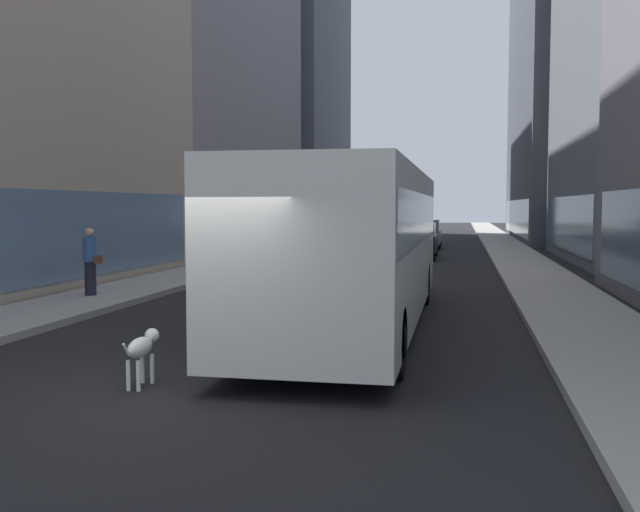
{
  "coord_description": "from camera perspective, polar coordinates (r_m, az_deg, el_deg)",
  "views": [
    {
      "loc": [
        3.22,
        -8.58,
        2.39
      ],
      "look_at": [
        0.48,
        5.33,
        1.4
      ],
      "focal_mm": 40.32,
      "sensor_mm": 36.0,
      "label": 1
    }
  ],
  "objects": [
    {
      "name": "building_left_mid",
      "position": [
        42.41,
        -10.65,
        18.21
      ],
      "size": [
        8.14,
        22.15,
        25.7
      ],
      "color": "slate",
      "rests_on": "ground"
    },
    {
      "name": "dalmatian_dog",
      "position": [
        9.88,
        -13.93,
        -7.08
      ],
      "size": [
        0.22,
        0.96,
        0.72
      ],
      "color": "white",
      "rests_on": "ground"
    },
    {
      "name": "sidewalk_left",
      "position": [
        44.55,
        -0.42,
        1.02
      ],
      "size": [
        2.4,
        110.0,
        0.15
      ],
      "primitive_type": "cube",
      "color": "gray",
      "rests_on": "ground"
    },
    {
      "name": "building_left_far",
      "position": [
        62.43,
        -3.13,
        13.84
      ],
      "size": [
        9.32,
        17.38,
        26.14
      ],
      "color": "#4C515B",
      "rests_on": "ground"
    },
    {
      "name": "transit_bus",
      "position": [
        14.15,
        2.93,
        1.51
      ],
      "size": [
        2.78,
        11.53,
        3.05
      ],
      "color": "silver",
      "rests_on": "ground"
    },
    {
      "name": "sidewalk_right",
      "position": [
        43.71,
        14.38,
        0.84
      ],
      "size": [
        2.4,
        110.0,
        0.15
      ],
      "primitive_type": "cube",
      "color": "#9E9991",
      "rests_on": "ground"
    },
    {
      "name": "ground_plane",
      "position": [
        43.77,
        6.91,
        0.84
      ],
      "size": [
        120.0,
        120.0,
        0.0
      ],
      "primitive_type": "plane",
      "color": "black"
    },
    {
      "name": "car_blue_hatchback",
      "position": [
        40.47,
        2.58,
        1.78
      ],
      "size": [
        1.73,
        4.73,
        1.62
      ],
      "color": "#4C6BB7",
      "rests_on": "ground"
    },
    {
      "name": "building_right_far",
      "position": [
        55.47,
        20.77,
        16.91
      ],
      "size": [
        9.73,
        23.06,
        30.06
      ],
      "color": "#4C515B",
      "rests_on": "ground"
    },
    {
      "name": "car_yellow_taxi",
      "position": [
        25.4,
        1.1,
        0.46
      ],
      "size": [
        1.82,
        4.13,
        1.62
      ],
      "color": "yellow",
      "rests_on": "ground"
    },
    {
      "name": "car_black_suv",
      "position": [
        32.82,
        7.61,
        1.23
      ],
      "size": [
        1.87,
        4.28,
        1.62
      ],
      "color": "black",
      "rests_on": "ground"
    },
    {
      "name": "car_grey_wagon",
      "position": [
        40.5,
        8.28,
        1.74
      ],
      "size": [
        1.81,
        4.14,
        1.62
      ],
      "color": "slate",
      "rests_on": "ground"
    },
    {
      "name": "pedestrian_with_handbag",
      "position": [
        18.87,
        -17.77,
        -0.38
      ],
      "size": [
        0.45,
        0.34,
        1.69
      ],
      "color": "#1E1E2D",
      "rests_on": "sidewalk_left"
    }
  ]
}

